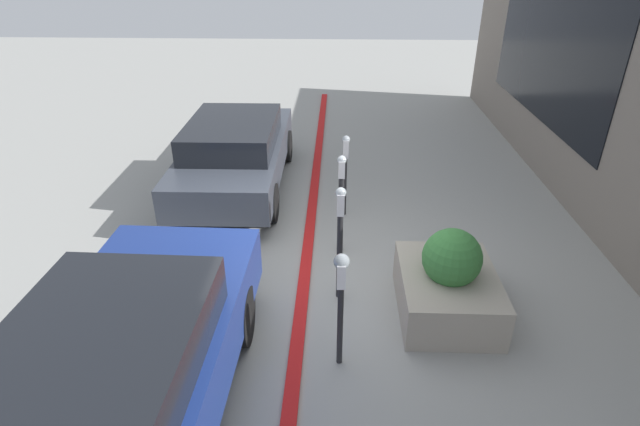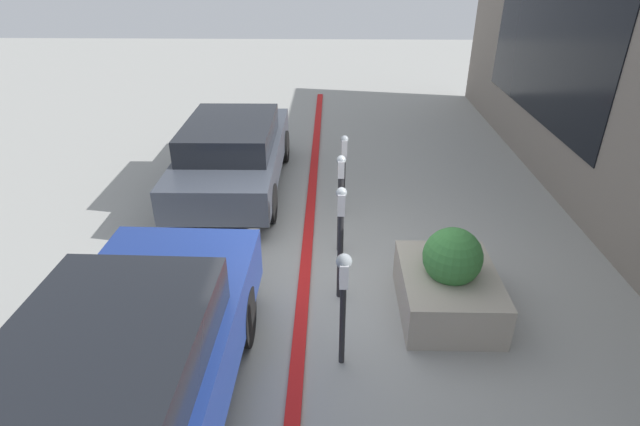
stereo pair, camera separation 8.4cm
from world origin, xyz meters
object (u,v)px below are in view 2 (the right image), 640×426
Objects in this scene: parking_meter_second at (341,230)px; parking_meter_fourth at (344,160)px; planter_box at (449,282)px; parking_meter_nearest at (343,287)px; parked_car_front at (113,394)px; parking_meter_middle at (341,194)px; parked_car_middle at (233,152)px.

parking_meter_second is 2.29m from parking_meter_fourth.
parking_meter_nearest is at bearing 125.05° from planter_box.
parking_meter_nearest reaches higher than planter_box.
parking_meter_middle is at bearing -27.74° from parked_car_front.
parking_meter_second is at bearing 179.26° from parking_meter_middle.
planter_box is (-2.54, -1.26, -0.59)m from parking_meter_fourth.
parking_meter_middle reaches higher than parking_meter_nearest.
parking_meter_second is 1.14m from parking_meter_middle.
parking_meter_second is 0.37× the size of parked_car_middle.
parking_meter_nearest is 2.33m from parking_meter_middle.
parked_car_front is (-2.15, 3.29, 0.36)m from planter_box.
parked_car_middle is (4.51, 1.96, -0.30)m from parking_meter_nearest.
parking_meter_second is 1.49m from planter_box.
parking_meter_second is 1.03× the size of parking_meter_middle.
parking_meter_second is 1.06× the size of planter_box.
parked_car_middle is (5.72, 0.00, -0.06)m from parked_car_front.
parking_meter_nearest reaches higher than parked_car_middle.
parking_meter_fourth is 5.12m from parked_car_front.
parking_meter_fourth reaches higher than parking_meter_nearest.
parking_meter_middle reaches higher than parking_meter_fourth.
parking_meter_fourth is 0.95× the size of planter_box.
planter_box is at bearing -100.50° from parking_meter_second.
parked_car_front is (-2.40, 1.94, -0.22)m from parking_meter_second.
parking_meter_fourth reaches higher than planter_box.
parking_meter_middle is (1.14, -0.01, -0.06)m from parking_meter_second.
planter_box is at bearing -137.85° from parked_car_middle.
parking_meter_second reaches higher than parking_meter_fourth.
parking_meter_second reaches higher than parked_car_front.
parking_meter_fourth is at bearing -3.58° from parking_meter_middle.
planter_box is 0.35× the size of parked_car_middle.
parked_car_front reaches higher than parking_meter_nearest.
parking_meter_second is at bearing 0.54° from parking_meter_nearest.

